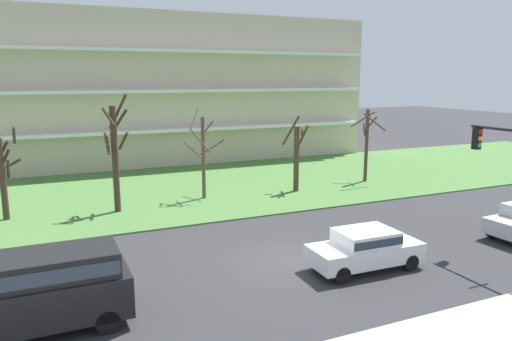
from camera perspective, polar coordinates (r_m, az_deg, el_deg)
The scene contains 10 objects.
ground at distance 19.79m, azimuth 3.38°, elevation -10.65°, with size 160.00×160.00×0.00m, color #2D2D30.
grass_lawn_strip at distance 32.30m, azimuth -8.15°, elevation -2.09°, with size 80.00×16.00×0.08m, color #477238.
apartment_building at distance 45.55m, azimuth -13.47°, elevation 9.35°, with size 38.78×13.83×12.43m.
tree_far_left at distance 27.65m, azimuth -27.69°, elevation -0.39°, with size 1.57×1.70×4.93m.
tree_left at distance 26.86m, azimuth -16.35°, elevation 2.04°, with size 1.44×1.44×6.46m.
tree_center at distance 28.92m, azimuth -6.30°, elevation 2.01°, with size 2.42×2.41×5.50m.
tree_right at distance 30.80m, azimuth 4.82°, elevation 1.88°, with size 1.56×1.34×4.86m.
tree_far_right at distance 34.40m, azimuth 13.01°, elevation 3.37°, with size 2.04×2.08×5.13m.
van_black_near_left at distance 15.47m, azimuth -24.68°, elevation -12.48°, with size 5.22×2.04×2.36m.
sedan_white_center_right at distance 19.14m, azimuth 12.82°, elevation -8.89°, with size 4.44×1.90×1.57m.
Camera 1 is at (-8.55, -16.29, 7.30)m, focal length 33.76 mm.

